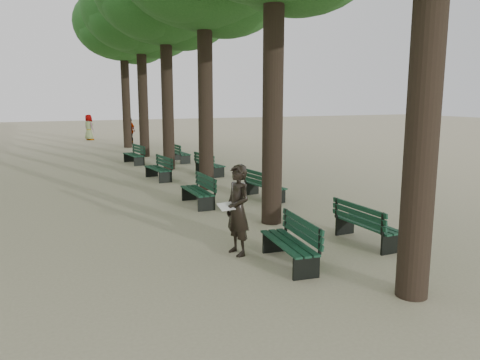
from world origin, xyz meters
name	(u,v)px	position (x,y,z in m)	size (l,w,h in m)	color
ground	(275,269)	(0.00, 0.00, 0.00)	(120.00, 120.00, 0.00)	tan
tree_central_4	(140,11)	(1.50, 18.00, 7.65)	(6.00, 6.00, 9.95)	#33261C
tree_central_5	(123,24)	(1.50, 23.00, 7.65)	(6.00, 6.00, 9.95)	#33261C
bench_left_0	(289,251)	(0.37, 0.10, 0.27)	(0.76, 1.85, 0.92)	black
bench_left_1	(198,197)	(0.37, 5.66, 0.27)	(0.57, 1.80, 0.92)	black
bench_left_2	(158,173)	(0.37, 10.50, 0.27)	(0.76, 1.85, 0.92)	black
bench_left_3	(134,158)	(0.37, 15.36, 0.27)	(0.79, 1.86, 0.92)	black
bench_right_0	(367,232)	(2.63, 0.56, 0.27)	(0.61, 1.81, 0.92)	black
bench_right_1	(265,191)	(2.63, 5.65, 0.27)	(0.76, 1.85, 0.92)	black
bench_right_2	(210,168)	(2.63, 10.77, 0.27)	(0.81, 1.86, 0.92)	black
bench_right_3	(180,157)	(2.63, 15.05, 0.27)	(0.64, 1.82, 0.92)	black
man_with_map	(238,210)	(-0.30, 1.08, 0.95)	(0.69, 0.81, 1.90)	black
pedestrian_d	(89,127)	(-0.18, 29.46, 0.96)	(0.94, 0.38, 1.92)	#262628
pedestrian_c	(130,131)	(2.05, 25.03, 0.93)	(1.09, 0.37, 1.87)	#262628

